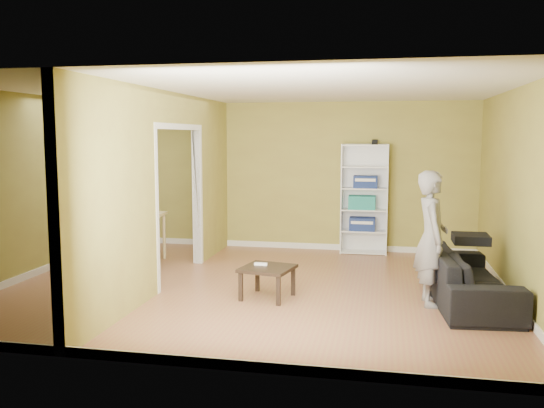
{
  "coord_description": "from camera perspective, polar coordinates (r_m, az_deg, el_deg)",
  "views": [
    {
      "loc": [
        1.69,
        -7.34,
        2.01
      ],
      "look_at": [
        0.2,
        0.2,
        1.1
      ],
      "focal_mm": 38.0,
      "sensor_mm": 36.0,
      "label": 1
    }
  ],
  "objects": [
    {
      "name": "paper_box_navy_a",
      "position": [
        10.02,
        8.93,
        -1.95
      ],
      "size": [
        0.43,
        0.28,
        0.22
      ],
      "primitive_type": "cube",
      "color": "navy",
      "rests_on": "bookshelf"
    },
    {
      "name": "room_shell",
      "position": [
        7.57,
        -1.78,
        1.36
      ],
      "size": [
        6.5,
        6.5,
        6.5
      ],
      "color": "#956742",
      "rests_on": "ground"
    },
    {
      "name": "bookshelf",
      "position": [
        10.01,
        9.14,
        0.52
      ],
      "size": [
        0.79,
        0.35,
        1.88
      ],
      "color": "white",
      "rests_on": "ground"
    },
    {
      "name": "paper_box_navy_b",
      "position": [
        9.93,
        9.25,
        2.19
      ],
      "size": [
        0.4,
        0.26,
        0.21
      ],
      "primitive_type": "cube",
      "color": "navy",
      "rests_on": "bookshelf"
    },
    {
      "name": "paper_box_teal",
      "position": [
        9.97,
        8.9,
        0.16
      ],
      "size": [
        0.45,
        0.29,
        0.23
      ],
      "primitive_type": "cube",
      "color": "#185655",
      "rests_on": "bookshelf"
    },
    {
      "name": "chair_left",
      "position": [
        9.77,
        -18.4,
        -2.37
      ],
      "size": [
        0.61,
        0.61,
        1.04
      ],
      "primitive_type": null,
      "rotation": [
        0.0,
        0.0,
        -1.92
      ],
      "color": "tan",
      "rests_on": "ground"
    },
    {
      "name": "partition",
      "position": [
        7.92,
        -10.27,
        1.5
      ],
      "size": [
        0.22,
        5.5,
        2.6
      ],
      "primitive_type": null,
      "color": "olive",
      "rests_on": "ground"
    },
    {
      "name": "person",
      "position": [
        7.07,
        15.55,
        -2.17
      ],
      "size": [
        0.74,
        0.61,
        1.89
      ],
      "primitive_type": "imported",
      "rotation": [
        0.0,
        0.0,
        1.68
      ],
      "color": "slate",
      "rests_on": "ground"
    },
    {
      "name": "coffee_table",
      "position": [
        7.19,
        -0.46,
        -6.7
      ],
      "size": [
        0.6,
        0.6,
        0.4
      ],
      "rotation": [
        0.0,
        0.0,
        -0.2
      ],
      "color": "black",
      "rests_on": "ground"
    },
    {
      "name": "chair_near",
      "position": [
        8.87,
        -16.19,
        -3.25
      ],
      "size": [
        0.54,
        0.54,
        1.02
      ],
      "primitive_type": null,
      "rotation": [
        0.0,
        0.0,
        -0.15
      ],
      "color": "tan",
      "rests_on": "ground"
    },
    {
      "name": "chair_far",
      "position": [
        10.01,
        -13.07,
        -2.48
      ],
      "size": [
        0.42,
        0.42,
        0.87
      ],
      "primitive_type": null,
      "rotation": [
        0.0,
        0.0,
        3.19
      ],
      "color": "tan",
      "rests_on": "ground"
    },
    {
      "name": "dining_table",
      "position": [
        9.43,
        -14.65,
        -1.45
      ],
      "size": [
        1.25,
        0.83,
        0.78
      ],
      "rotation": [
        0.0,
        0.0,
        0.09
      ],
      "color": "#DEC475",
      "rests_on": "ground"
    },
    {
      "name": "sofa",
      "position": [
        7.39,
        18.87,
        -6.14
      ],
      "size": [
        2.22,
        1.11,
        0.82
      ],
      "primitive_type": "imported",
      "rotation": [
        0.0,
        0.0,
        1.66
      ],
      "color": "black",
      "rests_on": "ground"
    },
    {
      "name": "game_controller",
      "position": [
        7.25,
        -1.12,
        -5.96
      ],
      "size": [
        0.16,
        0.04,
        0.03
      ],
      "primitive_type": "cube",
      "color": "white",
      "rests_on": "coffee_table"
    },
    {
      "name": "wall_speaker",
      "position": [
        10.03,
        10.15,
        6.02
      ],
      "size": [
        0.1,
        0.1,
        0.1
      ],
      "primitive_type": "cube",
      "color": "black",
      "rests_on": "room_shell"
    }
  ]
}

